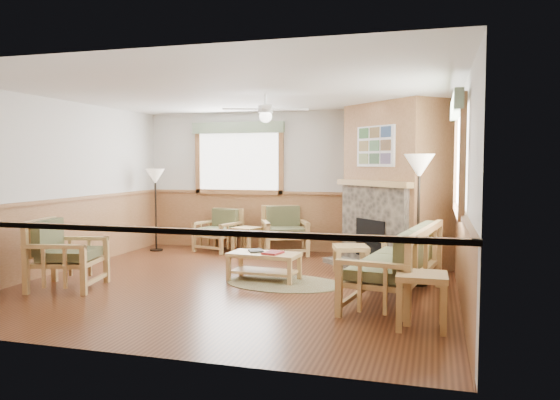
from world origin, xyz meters
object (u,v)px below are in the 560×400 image
(floor_lamp_left, at_px, (156,210))
(end_table_sofa, at_px, (421,301))
(sofa, at_px, (394,263))
(armchair_back_right, at_px, (285,230))
(armchair_left, at_px, (68,254))
(end_table_chairs, at_px, (247,241))
(armchair_back_left, at_px, (218,230))
(footstool, at_px, (351,260))
(coffee_table, at_px, (264,267))
(floor_lamp_right, at_px, (418,219))

(floor_lamp_left, bearing_deg, end_table_sofa, -36.01)
(sofa, distance_m, armchair_back_right, 3.70)
(armchair_back_right, relative_size, end_table_sofa, 1.55)
(armchair_left, bearing_deg, end_table_chairs, -35.25)
(sofa, xyz_separation_m, armchair_left, (-4.34, -0.54, 0.01))
(armchair_back_left, relative_size, armchair_back_right, 0.91)
(armchair_back_right, bearing_deg, sofa, -77.08)
(armchair_back_left, distance_m, armchair_left, 3.58)
(footstool, bearing_deg, sofa, -62.26)
(armchair_back_left, bearing_deg, end_table_sofa, -30.18)
(coffee_table, relative_size, footstool, 1.98)
(sofa, bearing_deg, end_table_sofa, 27.87)
(floor_lamp_left, bearing_deg, floor_lamp_right, -18.08)
(armchair_back_left, relative_size, armchair_left, 0.86)
(armchair_back_left, height_order, floor_lamp_right, floor_lamp_right)
(armchair_back_right, xyz_separation_m, end_table_chairs, (-0.70, -0.17, -0.20))
(armchair_back_right, xyz_separation_m, footstool, (1.46, -1.50, -0.22))
(footstool, relative_size, floor_lamp_right, 0.28)
(sofa, distance_m, floor_lamp_right, 1.13)
(floor_lamp_right, bearing_deg, armchair_left, -161.36)
(end_table_sofa, bearing_deg, floor_lamp_left, 143.99)
(armchair_left, distance_m, footstool, 4.10)
(floor_lamp_left, xyz_separation_m, floor_lamp_right, (4.99, -1.63, 0.12))
(armchair_back_left, xyz_separation_m, armchair_left, (-0.76, -3.49, 0.07))
(armchair_back_left, distance_m, floor_lamp_right, 4.32)
(armchair_back_left, distance_m, armchair_back_right, 1.35)
(sofa, distance_m, coffee_table, 2.04)
(coffee_table, height_order, end_table_chairs, end_table_chairs)
(armchair_back_right, bearing_deg, floor_lamp_right, -62.25)
(end_table_chairs, distance_m, floor_lamp_left, 1.91)
(armchair_left, bearing_deg, footstool, -73.04)
(footstool, xyz_separation_m, floor_lamp_right, (1.01, -0.44, 0.70))
(armchair_back_left, xyz_separation_m, end_table_chairs, (0.65, -0.17, -0.15))
(armchair_left, distance_m, coffee_table, 2.73)
(armchair_back_right, relative_size, armchair_left, 0.94)
(armchair_left, height_order, footstool, armchair_left)
(coffee_table, bearing_deg, armchair_back_left, 130.43)
(floor_lamp_right, bearing_deg, armchair_back_right, 141.87)
(sofa, relative_size, floor_lamp_right, 1.10)
(armchair_left, bearing_deg, armchair_back_left, -24.45)
(armchair_left, distance_m, floor_lamp_left, 3.22)
(coffee_table, bearing_deg, footstool, 38.42)
(coffee_table, bearing_deg, end_table_sofa, -33.27)
(end_table_sofa, bearing_deg, footstool, 113.94)
(sofa, relative_size, footstool, 3.98)
(sofa, relative_size, armchair_back_left, 2.51)
(floor_lamp_right, bearing_deg, footstool, 156.37)
(end_table_chairs, distance_m, footstool, 2.54)
(armchair_back_right, relative_size, footstool, 1.75)
(armchair_left, xyz_separation_m, footstool, (3.58, 1.99, -0.25))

